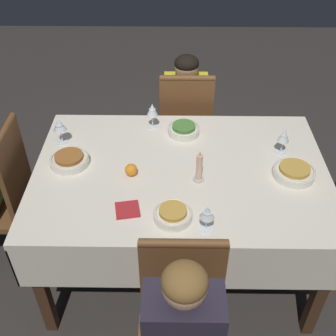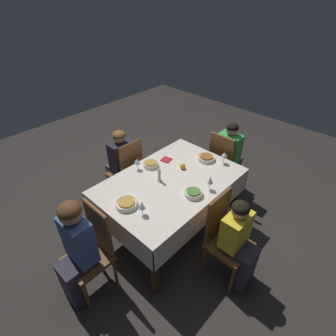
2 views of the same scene
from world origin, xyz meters
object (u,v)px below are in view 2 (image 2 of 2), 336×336
object	(u,v)px
wine_glass_west	(142,206)
chair_east	(223,163)
chair_north	(128,171)
bowl_north	(151,164)
wine_glass_south	(210,180)
dining_table	(170,186)
bowl_south	(194,193)
person_child_dark	(120,162)
orange_fruit	(183,166)
bowl_west	(127,203)
chair_west	(93,248)
wine_glass_east	(224,155)
bowl_east	(206,158)
napkin_red_folded	(166,160)
chair_south	(224,235)
candle_centerpiece	(159,175)
wine_glass_north	(137,162)
person_child_yellow	(240,242)
person_adult_denim	(75,249)
person_child_green	(230,154)

from	to	relation	value
wine_glass_west	chair_east	bearing A→B (deg)	3.92
chair_north	bowl_north	xyz separation A→B (m)	(0.04, -0.41, 0.28)
wine_glass_west	wine_glass_south	distance (m)	0.76
dining_table	bowl_south	world-z (taller)	bowl_south
person_child_dark	orange_fruit	size ratio (longest dim) A/B	16.55
chair_north	bowl_west	size ratio (longest dim) A/B	4.51
bowl_west	wine_glass_south	distance (m)	0.87
chair_west	chair_north	bearing A→B (deg)	125.14
wine_glass_west	wine_glass_east	size ratio (longest dim) A/B	1.01
chair_west	orange_fruit	xyz separation A→B (m)	(1.27, -0.00, 0.28)
bowl_east	wine_glass_east	size ratio (longest dim) A/B	1.36
bowl_west	bowl_north	size ratio (longest dim) A/B	1.21
chair_west	napkin_red_folded	distance (m)	1.32
chair_south	bowl_west	size ratio (longest dim) A/B	4.51
person_child_dark	bowl_west	size ratio (longest dim) A/B	4.90
wine_glass_west	bowl_east	world-z (taller)	wine_glass_west
candle_centerpiece	napkin_red_folded	size ratio (longest dim) A/B	1.42
person_child_dark	wine_glass_north	bearing A→B (deg)	77.72
bowl_west	dining_table	bearing A→B (deg)	-3.75
chair_west	person_child_dark	xyz separation A→B (m)	(1.02, 0.88, 0.06)
chair_east	chair_south	xyz separation A→B (m)	(-1.06, -0.71, 0.00)
napkin_red_folded	bowl_east	bearing A→B (deg)	-45.82
chair_west	chair_east	distance (m)	2.03
bowl_west	orange_fruit	world-z (taller)	orange_fruit
person_child_yellow	wine_glass_west	size ratio (longest dim) A/B	6.62
person_adult_denim	bowl_west	bearing A→B (deg)	89.16
person_child_dark	bowl_east	bearing A→B (deg)	121.58
person_child_yellow	orange_fruit	world-z (taller)	person_child_yellow
bowl_south	orange_fruit	bearing A→B (deg)	53.93
bowl_south	napkin_red_folded	world-z (taller)	bowl_south
wine_glass_west	bowl_south	xyz separation A→B (m)	(0.54, -0.18, -0.08)
chair_north	napkin_red_folded	xyz separation A→B (m)	(0.26, -0.46, 0.26)
person_child_yellow	orange_fruit	xyz separation A→B (m)	(0.30, 0.97, 0.25)
person_child_green	wine_glass_south	bearing A→B (deg)	108.96
chair_east	wine_glass_south	bearing A→B (deg)	112.23
person_child_green	wine_glass_north	xyz separation A→B (m)	(-1.29, 0.47, 0.29)
person_adult_denim	wine_glass_north	size ratio (longest dim) A/B	8.21
wine_glass_west	orange_fruit	xyz separation A→B (m)	(0.81, 0.20, -0.08)
wine_glass_east	wine_glass_south	bearing A→B (deg)	-162.48
chair_south	bowl_west	xyz separation A→B (m)	(-0.54, 0.80, 0.28)
chair_east	orange_fruit	bearing A→B (deg)	82.85
bowl_west	napkin_red_folded	xyz separation A→B (m)	(0.84, 0.27, -0.02)
chair_east	person_child_green	size ratio (longest dim) A/B	0.91
person_child_yellow	wine_glass_north	world-z (taller)	person_child_yellow
chair_north	person_child_green	xyz separation A→B (m)	(1.18, -0.81, 0.06)
chair_east	person_child_dark	size ratio (longest dim) A/B	0.92
person_child_yellow	bowl_west	distance (m)	1.13
chair_north	chair_south	size ratio (longest dim) A/B	1.00
chair_east	person_child_yellow	size ratio (longest dim) A/B	0.96
dining_table	bowl_west	world-z (taller)	bowl_west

